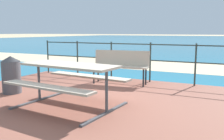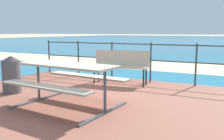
% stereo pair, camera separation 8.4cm
% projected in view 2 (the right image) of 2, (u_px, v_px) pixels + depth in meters
% --- Properties ---
extents(ground_plane, '(240.00, 240.00, 0.00)m').
position_uv_depth(ground_plane, '(84.00, 103.00, 5.00)').
color(ground_plane, tan).
extents(patio_paving, '(6.40, 5.20, 0.06)m').
position_uv_depth(patio_paving, '(84.00, 102.00, 4.99)').
color(patio_paving, brown).
rests_on(patio_paving, ground).
extents(sea_water, '(90.00, 90.00, 0.01)m').
position_uv_depth(sea_water, '(220.00, 40.00, 40.25)').
color(sea_water, teal).
rests_on(sea_water, ground).
extents(beach_strip, '(54.01, 3.39, 0.01)m').
position_uv_depth(beach_strip, '(166.00, 66.00, 10.49)').
color(beach_strip, beige).
rests_on(beach_strip, ground).
extents(picnic_table, '(1.93, 1.56, 0.79)m').
position_uv_depth(picnic_table, '(68.00, 74.00, 4.51)').
color(picnic_table, tan).
rests_on(picnic_table, patio_paving).
extents(park_bench, '(1.53, 0.58, 0.87)m').
position_uv_depth(park_bench, '(121.00, 63.00, 6.53)').
color(park_bench, tan).
rests_on(park_bench, patio_paving).
extents(railing_fence, '(5.94, 0.04, 1.08)m').
position_uv_depth(railing_fence, '(131.00, 57.00, 7.00)').
color(railing_fence, '#2D3833').
rests_on(railing_fence, patio_paving).
extents(trash_bin, '(0.42, 0.42, 0.83)m').
position_uv_depth(trash_bin, '(12.00, 74.00, 5.57)').
color(trash_bin, '#4C4C51').
rests_on(trash_bin, patio_paving).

